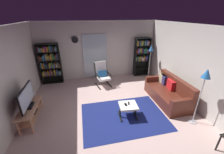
# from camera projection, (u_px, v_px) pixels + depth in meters

# --- Properties ---
(ground_plane) EXTENTS (7.02, 7.02, 0.00)m
(ground_plane) POSITION_uv_depth(u_px,v_px,m) (112.00, 112.00, 4.48)
(ground_plane) COLOR #C1A29B
(wall_back) EXTENTS (5.60, 0.06, 2.60)m
(wall_back) POSITION_uv_depth(u_px,v_px,m) (98.00, 51.00, 6.51)
(wall_back) COLOR beige
(wall_back) RESTS_ON ground
(wall_left) EXTENTS (0.06, 6.00, 2.60)m
(wall_left) POSITION_uv_depth(u_px,v_px,m) (3.00, 85.00, 3.40)
(wall_left) COLOR beige
(wall_left) RESTS_ON ground
(wall_right) EXTENTS (0.06, 6.00, 2.60)m
(wall_right) POSITION_uv_depth(u_px,v_px,m) (194.00, 68.00, 4.47)
(wall_right) COLOR beige
(wall_right) RESTS_ON ground
(glass_door_panel) EXTENTS (1.10, 0.01, 2.00)m
(glass_door_panel) POSITION_uv_depth(u_px,v_px,m) (95.00, 56.00, 6.53)
(glass_door_panel) COLOR silver
(area_rug) EXTENTS (2.51, 1.81, 0.01)m
(area_rug) POSITION_uv_depth(u_px,v_px,m) (124.00, 116.00, 4.31)
(area_rug) COLOR navy
(area_rug) RESTS_ON ground
(tv_stand) EXTENTS (0.41, 1.22, 0.47)m
(tv_stand) POSITION_uv_depth(u_px,v_px,m) (31.00, 111.00, 4.06)
(tv_stand) COLOR tan
(tv_stand) RESTS_ON ground
(television) EXTENTS (0.20, 1.01, 0.61)m
(television) POSITION_uv_depth(u_px,v_px,m) (27.00, 98.00, 3.86)
(television) COLOR black
(television) RESTS_ON tv_stand
(bookshelf_near_tv) EXTENTS (0.85, 0.30, 1.77)m
(bookshelf_near_tv) POSITION_uv_depth(u_px,v_px,m) (50.00, 62.00, 6.06)
(bookshelf_near_tv) COLOR black
(bookshelf_near_tv) RESTS_ON ground
(bookshelf_near_sofa) EXTENTS (0.71, 0.30, 1.86)m
(bookshelf_near_sofa) POSITION_uv_depth(u_px,v_px,m) (141.00, 54.00, 6.82)
(bookshelf_near_sofa) COLOR black
(bookshelf_near_sofa) RESTS_ON ground
(leather_sofa) EXTENTS (0.82, 1.82, 0.86)m
(leather_sofa) POSITION_uv_depth(u_px,v_px,m) (168.00, 92.00, 5.00)
(leather_sofa) COLOR #542318
(leather_sofa) RESTS_ON ground
(lounge_armchair) EXTENTS (0.69, 0.75, 1.02)m
(lounge_armchair) POSITION_uv_depth(u_px,v_px,m) (102.00, 73.00, 6.01)
(lounge_armchair) COLOR black
(lounge_armchair) RESTS_ON ground
(ottoman) EXTENTS (0.56, 0.52, 0.42)m
(ottoman) POSITION_uv_depth(u_px,v_px,m) (128.00, 107.00, 4.17)
(ottoman) COLOR white
(ottoman) RESTS_ON ground
(tv_remote) EXTENTS (0.08, 0.15, 0.02)m
(tv_remote) POSITION_uv_depth(u_px,v_px,m) (129.00, 103.00, 4.20)
(tv_remote) COLOR black
(tv_remote) RESTS_ON ottoman
(cell_phone) EXTENTS (0.07, 0.14, 0.01)m
(cell_phone) POSITION_uv_depth(u_px,v_px,m) (126.00, 105.00, 4.15)
(cell_phone) COLOR black
(cell_phone) RESTS_ON ottoman
(floor_lamp_by_sofa) EXTENTS (0.22, 0.22, 1.65)m
(floor_lamp_by_sofa) POSITION_uv_depth(u_px,v_px,m) (205.00, 79.00, 3.53)
(floor_lamp_by_sofa) COLOR #A5A5AD
(floor_lamp_by_sofa) RESTS_ON ground
(floor_lamp_by_shelf) EXTENTS (0.22, 0.22, 1.62)m
(floor_lamp_by_shelf) POSITION_uv_depth(u_px,v_px,m) (151.00, 51.00, 6.25)
(floor_lamp_by_shelf) COLOR #A5A5AD
(floor_lamp_by_shelf) RESTS_ON ground
(wall_clock) EXTENTS (0.29, 0.03, 0.29)m
(wall_clock) POSITION_uv_depth(u_px,v_px,m) (75.00, 40.00, 6.02)
(wall_clock) COLOR silver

